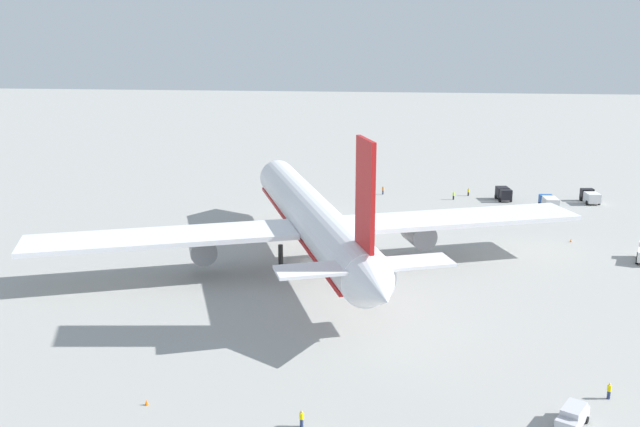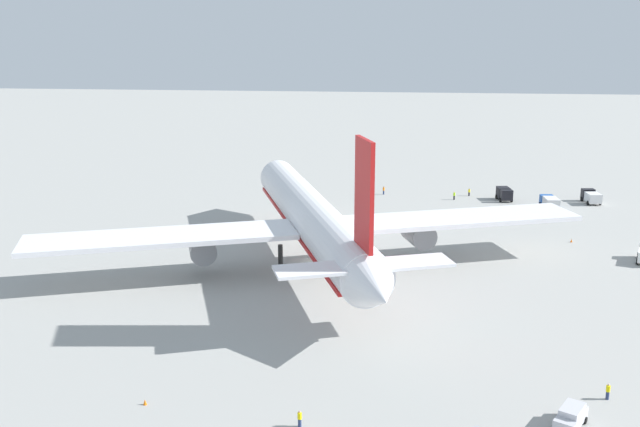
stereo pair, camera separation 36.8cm
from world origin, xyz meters
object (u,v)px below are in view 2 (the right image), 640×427
object	(u,v)px
service_truck_3	(550,202)
traffic_cone_1	(145,402)
ground_worker_3	(454,196)
traffic_cone_0	(501,207)
service_truck_4	(591,196)
ground_worker_0	(469,192)
ground_worker_5	(608,391)
traffic_cone_2	(497,211)
traffic_cone_3	(571,241)
service_van	(571,417)
ground_worker_2	(384,190)
airliner	(313,220)
service_truck_1	(504,193)
ground_worker_4	(300,419)

from	to	relation	value
service_truck_3	traffic_cone_1	world-z (taller)	service_truck_3
ground_worker_3	traffic_cone_0	size ratio (longest dim) A/B	3.19
service_truck_4	ground_worker_0	distance (m)	24.54
traffic_cone_1	ground_worker_5	bearing A→B (deg)	-82.17
traffic_cone_2	traffic_cone_3	world-z (taller)	same
service_van	ground_worker_2	xyz separation A→B (m)	(90.72, 19.19, -0.13)
traffic_cone_0	ground_worker_5	bearing A→B (deg)	-179.75
airliner	ground_worker_2	world-z (taller)	airliner
ground_worker_3	traffic_cone_3	xyz separation A→B (m)	(-28.56, -17.49, -0.62)
service_truck_1	traffic_cone_3	world-z (taller)	service_truck_1
ground_worker_3	traffic_cone_3	world-z (taller)	ground_worker_3
ground_worker_4	traffic_cone_3	size ratio (longest dim) A/B	2.91
ground_worker_0	ground_worker_5	size ratio (longest dim) A/B	0.97
ground_worker_3	ground_worker_5	bearing A→B (deg)	-173.67
service_van	traffic_cone_1	size ratio (longest dim) A/B	8.63
service_van	ground_worker_3	xyz separation A→B (m)	(87.47, 4.40, -0.14)
ground_worker_5	traffic_cone_0	bearing A→B (deg)	0.25
ground_worker_2	traffic_cone_1	bearing A→B (deg)	167.50
ground_worker_2	ground_worker_3	size ratio (longest dim) A/B	1.00
traffic_cone_2	traffic_cone_3	distance (m)	21.06
service_truck_1	service_truck_3	size ratio (longest dim) A/B	0.73
ground_worker_4	service_van	bearing A→B (deg)	-83.61
ground_worker_0	ground_worker_2	world-z (taller)	ground_worker_2
airliner	ground_worker_5	xyz separation A→B (m)	(-36.48, -33.17, -6.34)
airliner	service_truck_4	xyz separation A→B (m)	(45.67, -51.74, -5.80)
service_truck_4	ground_worker_3	bearing A→B (deg)	90.39
traffic_cone_0	traffic_cone_1	xyz separation A→B (m)	(-81.77, 43.78, 0.00)
service_truck_4	traffic_cone_1	world-z (taller)	service_truck_4
service_truck_3	service_van	size ratio (longest dim) A/B	1.38
ground_worker_5	ground_worker_0	bearing A→B (deg)	3.78
traffic_cone_0	traffic_cone_3	distance (m)	23.95
service_van	ground_worker_3	size ratio (longest dim) A/B	2.71
airliner	ground_worker_2	xyz separation A→B (m)	(48.74, -9.29, -6.29)
ground_worker_5	traffic_cone_0	xyz separation A→B (m)	(75.70, 0.33, -0.57)
ground_worker_0	ground_worker_3	distance (m)	5.21
airliner	ground_worker_5	distance (m)	49.71
airliner	ground_worker_2	bearing A→B (deg)	-10.79
ground_worker_4	traffic_cone_3	bearing A→B (deg)	-31.19
ground_worker_5	traffic_cone_2	size ratio (longest dim) A/B	3.04
service_van	ground_worker_2	world-z (taller)	service_van
ground_worker_3	service_truck_3	bearing A→B (deg)	-108.56
ground_worker_4	airliner	bearing A→B (deg)	5.46
traffic_cone_3	traffic_cone_0	bearing A→B (deg)	21.38
airliner	traffic_cone_3	distance (m)	45.41
airliner	ground_worker_5	world-z (taller)	airliner
service_truck_1	airliner	bearing A→B (deg)	143.27
service_truck_4	traffic_cone_0	bearing A→B (deg)	108.84
traffic_cone_0	ground_worker_4	bearing A→B (deg)	161.20
ground_worker_3	service_van	bearing A→B (deg)	-177.12
service_truck_1	service_truck_4	distance (m)	17.39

